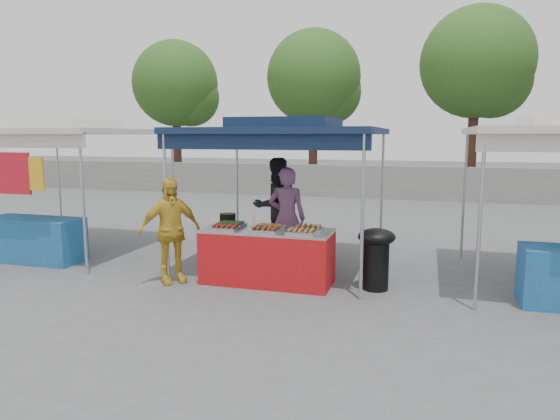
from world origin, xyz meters
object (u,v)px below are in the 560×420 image
(vendor_table, at_px, (267,256))
(helper_man, at_px, (276,206))
(vendor_woman, at_px, (287,218))
(cooking_pot, at_px, (228,218))
(wok_burner, at_px, (376,253))
(customer_person, at_px, (170,231))

(vendor_table, height_order, helper_man, helper_man)
(vendor_woman, height_order, helper_man, helper_man)
(cooking_pot, xyz_separation_m, helper_man, (0.36, 1.54, 0.00))
(wok_burner, height_order, customer_person, customer_person)
(customer_person, bearing_deg, helper_man, 20.01)
(vendor_table, xyz_separation_m, helper_man, (-0.44, 1.91, 0.51))
(wok_burner, height_order, helper_man, helper_man)
(vendor_woman, distance_m, customer_person, 2.01)
(wok_burner, bearing_deg, helper_man, 136.05)
(helper_man, height_order, customer_person, helper_man)
(customer_person, bearing_deg, cooking_pot, 3.44)
(helper_man, distance_m, customer_person, 2.51)
(vendor_table, xyz_separation_m, customer_person, (-1.45, -0.39, 0.40))
(vendor_table, height_order, wok_burner, wok_burner)
(vendor_table, relative_size, helper_man, 1.07)
(wok_burner, xyz_separation_m, customer_person, (-3.10, -0.55, 0.27))
(cooking_pot, bearing_deg, vendor_woman, 33.74)
(wok_burner, distance_m, customer_person, 3.16)
(vendor_table, relative_size, wok_burner, 2.15)
(cooking_pot, height_order, customer_person, customer_person)
(wok_burner, distance_m, vendor_woman, 1.81)
(customer_person, bearing_deg, vendor_table, -31.13)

